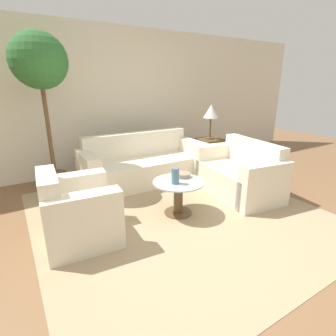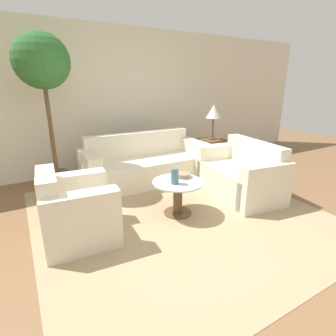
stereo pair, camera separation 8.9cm
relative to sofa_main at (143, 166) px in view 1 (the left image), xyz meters
name	(u,v)px [view 1 (the left image)]	position (x,y,z in m)	size (l,w,h in m)	color
ground_plane	(206,245)	(-0.28, -2.04, -0.28)	(14.00, 14.00, 0.00)	brown
wall_back	(103,101)	(-0.28, 1.00, 1.02)	(10.00, 0.06, 2.60)	beige
rug	(178,213)	(-0.14, -1.31, -0.27)	(3.40, 3.46, 0.01)	tan
sofa_main	(143,166)	(0.00, 0.00, 0.00)	(2.07, 0.79, 0.81)	beige
armchair	(75,215)	(-1.40, -1.22, 0.01)	(0.79, 0.89, 0.78)	beige
loveseat	(240,175)	(1.06, -1.21, 0.00)	(0.94, 1.48, 0.80)	beige
coffee_table	(178,193)	(-0.14, -1.31, 0.01)	(0.65, 0.65, 0.44)	brown
side_table	(209,154)	(1.43, -0.04, 0.02)	(0.43, 0.43, 0.59)	brown
table_lamp	(211,113)	(1.43, -0.04, 0.81)	(0.28, 0.28, 0.64)	brown
potted_plant	(40,71)	(-1.36, 0.29, 1.49)	(0.76, 0.76, 2.28)	brown
vase	(175,176)	(-0.22, -1.35, 0.27)	(0.09, 0.09, 0.20)	slate
bowl	(183,175)	(0.00, -1.21, 0.20)	(0.20, 0.20, 0.06)	gray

